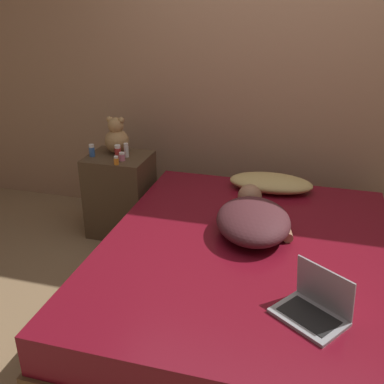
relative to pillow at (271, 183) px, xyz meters
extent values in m
plane|color=#937551|center=(-0.04, -0.83, -0.54)|extent=(12.00, 12.00, 0.00)
cube|color=tan|center=(-0.04, 0.47, 0.76)|extent=(8.00, 0.06, 2.60)
cube|color=brown|center=(-0.04, -0.83, -0.41)|extent=(1.69, 2.05, 0.27)
cube|color=maroon|center=(-0.04, -0.83, -0.17)|extent=(1.65, 2.01, 0.22)
cube|color=brown|center=(-1.18, -0.05, -0.21)|extent=(0.47, 0.41, 0.66)
ellipsoid|color=tan|center=(0.00, 0.00, 0.00)|extent=(0.60, 0.31, 0.11)
ellipsoid|color=#4C2328|center=(-0.03, -0.68, 0.03)|extent=(0.55, 0.66, 0.17)
sphere|color=#A87556|center=(-0.10, -0.33, 0.02)|extent=(0.16, 0.16, 0.16)
cylinder|color=#A87556|center=(0.16, -0.61, -0.03)|extent=(0.11, 0.27, 0.06)
cube|color=#9E9EA3|center=(0.32, -1.39, -0.05)|extent=(0.37, 0.35, 0.02)
cube|color=black|center=(0.32, -1.39, -0.04)|extent=(0.29, 0.26, 0.00)
cube|color=#9E9EA3|center=(0.38, -1.31, 0.07)|extent=(0.26, 0.19, 0.21)
cube|color=black|center=(0.38, -1.31, 0.07)|extent=(0.23, 0.17, 0.18)
sphere|color=tan|center=(-1.21, 0.03, 0.21)|extent=(0.19, 0.19, 0.19)
sphere|color=tan|center=(-1.21, 0.03, 0.33)|extent=(0.12, 0.12, 0.12)
sphere|color=tan|center=(-1.26, 0.03, 0.38)|extent=(0.05, 0.05, 0.05)
sphere|color=tan|center=(-1.17, 0.03, 0.38)|extent=(0.05, 0.05, 0.05)
cylinder|color=#B72D2D|center=(-1.15, -0.10, 0.15)|extent=(0.05, 0.05, 0.08)
cylinder|color=white|center=(-1.15, -0.10, 0.21)|extent=(0.05, 0.05, 0.02)
cylinder|color=orange|center=(-1.11, -0.23, 0.14)|extent=(0.04, 0.04, 0.05)
cylinder|color=white|center=(-1.11, -0.23, 0.17)|extent=(0.03, 0.03, 0.01)
cylinder|color=pink|center=(-1.10, -0.13, 0.14)|extent=(0.05, 0.05, 0.05)
cylinder|color=white|center=(-1.10, -0.13, 0.17)|extent=(0.04, 0.04, 0.01)
cylinder|color=#3866B2|center=(-1.37, -0.11, 0.15)|extent=(0.04, 0.04, 0.07)
cylinder|color=white|center=(-1.37, -0.11, 0.20)|extent=(0.04, 0.04, 0.02)
cylinder|color=white|center=(-1.10, -0.05, 0.16)|extent=(0.04, 0.04, 0.09)
cylinder|color=white|center=(-1.10, -0.05, 0.21)|extent=(0.03, 0.03, 0.02)
camera|label=1|loc=(0.25, -3.06, 1.27)|focal=42.00mm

